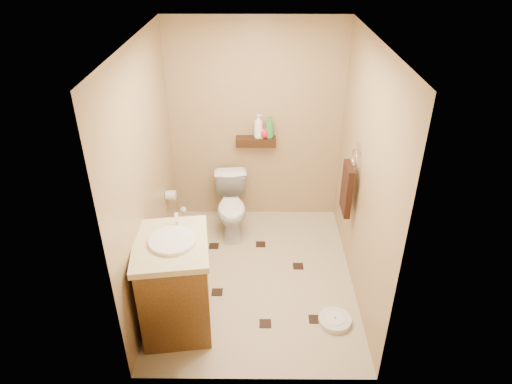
{
  "coord_description": "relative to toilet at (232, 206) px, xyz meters",
  "views": [
    {
      "loc": [
        0.03,
        -3.67,
        3.19
      ],
      "look_at": [
        0.01,
        0.25,
        0.88
      ],
      "focal_mm": 32.0,
      "sensor_mm": 36.0,
      "label": 1
    }
  ],
  "objects": [
    {
      "name": "bathroom_scale",
      "position": [
        1.02,
        -1.47,
        -0.31
      ],
      "size": [
        0.36,
        0.36,
        0.06
      ],
      "rotation": [
        0.0,
        0.0,
        -0.2
      ],
      "color": "silver",
      "rests_on": "ground"
    },
    {
      "name": "bottle_c",
      "position": [
        0.38,
        0.34,
        0.81
      ],
      "size": [
        0.13,
        0.13,
        0.16
      ],
      "primitive_type": "imported",
      "rotation": [
        0.0,
        0.0,
        3.19
      ],
      "color": "red",
      "rests_on": "wall_shelf"
    },
    {
      "name": "wall_back",
      "position": [
        0.28,
        0.42,
        0.86
      ],
      "size": [
        2.0,
        0.04,
        2.4
      ],
      "primitive_type": "cube",
      "color": "tan",
      "rests_on": "ground"
    },
    {
      "name": "toilet",
      "position": [
        0.0,
        0.0,
        0.0
      ],
      "size": [
        0.44,
        0.7,
        0.68
      ],
      "primitive_type": "imported",
      "rotation": [
        0.0,
        0.0,
        0.09
      ],
      "color": "white",
      "rests_on": "ground"
    },
    {
      "name": "bottle_d",
      "position": [
        0.43,
        0.34,
        0.86
      ],
      "size": [
        0.14,
        0.14,
        0.26
      ],
      "primitive_type": "imported",
      "rotation": [
        0.0,
        0.0,
        0.64
      ],
      "color": "green",
      "rests_on": "wall_shelf"
    },
    {
      "name": "wall_front",
      "position": [
        0.28,
        -2.08,
        0.86
      ],
      "size": [
        2.0,
        0.04,
        2.4
      ],
      "primitive_type": "cube",
      "color": "tan",
      "rests_on": "ground"
    },
    {
      "name": "towel_ring",
      "position": [
        1.19,
        -0.58,
        0.6
      ],
      "size": [
        0.12,
        0.3,
        0.76
      ],
      "color": "silver",
      "rests_on": "wall_right"
    },
    {
      "name": "wall_left",
      "position": [
        -0.72,
        -0.83,
        0.86
      ],
      "size": [
        0.04,
        2.5,
        2.4
      ],
      "primitive_type": "cube",
      "color": "tan",
      "rests_on": "ground"
    },
    {
      "name": "ceiling",
      "position": [
        0.28,
        -0.83,
        2.06
      ],
      "size": [
        2.0,
        2.5,
        0.02
      ],
      "primitive_type": "cube",
      "color": "silver",
      "rests_on": "wall_back"
    },
    {
      "name": "wall_shelf",
      "position": [
        0.28,
        0.34,
        0.68
      ],
      "size": [
        0.46,
        0.14,
        0.1
      ],
      "primitive_type": "cube",
      "color": "#371B0F",
      "rests_on": "wall_back"
    },
    {
      "name": "ground",
      "position": [
        0.28,
        -0.83,
        -0.34
      ],
      "size": [
        2.5,
        2.5,
        0.0
      ],
      "primitive_type": "plane",
      "color": "tan",
      "rests_on": "ground"
    },
    {
      "name": "wall_right",
      "position": [
        1.28,
        -0.83,
        0.86
      ],
      "size": [
        0.04,
        2.5,
        2.4
      ],
      "primitive_type": "cube",
      "color": "tan",
      "rests_on": "ground"
    },
    {
      "name": "floor_accents",
      "position": [
        0.33,
        -0.88,
        -0.34
      ],
      "size": [
        1.15,
        1.32,
        0.01
      ],
      "color": "black",
      "rests_on": "ground"
    },
    {
      "name": "toilet_brush",
      "position": [
        -0.54,
        -0.17,
        -0.19
      ],
      "size": [
        0.1,
        0.1,
        0.44
      ],
      "color": "#1B6F60",
      "rests_on": "ground"
    },
    {
      "name": "vanity",
      "position": [
        -0.42,
        -1.46,
        0.13
      ],
      "size": [
        0.71,
        0.83,
        1.06
      ],
      "rotation": [
        0.0,
        0.0,
        0.13
      ],
      "color": "brown",
      "rests_on": "ground"
    },
    {
      "name": "bottle_b",
      "position": [
        0.32,
        0.34,
        0.81
      ],
      "size": [
        0.09,
        0.09,
        0.17
      ],
      "primitive_type": "imported",
      "rotation": [
        0.0,
        0.0,
        1.79
      ],
      "color": "yellow",
      "rests_on": "wall_shelf"
    },
    {
      "name": "bottle_a",
      "position": [
        0.31,
        0.34,
        0.87
      ],
      "size": [
        0.13,
        0.13,
        0.28
      ],
      "primitive_type": "imported",
      "rotation": [
        0.0,
        0.0,
        1.31
      ],
      "color": "white",
      "rests_on": "wall_shelf"
    },
    {
      "name": "toilet_paper",
      "position": [
        -0.66,
        -0.18,
        0.26
      ],
      "size": [
        0.12,
        0.11,
        0.12
      ],
      "color": "silver",
      "rests_on": "wall_left"
    }
  ]
}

